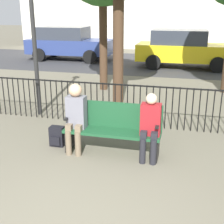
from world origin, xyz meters
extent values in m
cube|color=#194728|center=(0.00, 2.25, 0.42)|extent=(1.73, 0.45, 0.05)
cube|color=#194728|center=(0.00, 2.45, 0.69)|extent=(1.73, 0.05, 0.47)
cube|color=black|center=(-0.81, 2.25, 0.20)|extent=(0.06, 0.38, 0.40)
cube|color=black|center=(0.81, 2.25, 0.20)|extent=(0.06, 0.38, 0.40)
cube|color=black|center=(-0.81, 2.25, 0.65)|extent=(0.06, 0.38, 0.04)
cube|color=black|center=(0.81, 2.25, 0.65)|extent=(0.06, 0.38, 0.04)
cylinder|color=brown|center=(-0.75, 2.03, 0.23)|extent=(0.11, 0.11, 0.45)
cylinder|color=brown|center=(-0.57, 2.03, 0.23)|extent=(0.11, 0.11, 0.45)
cube|color=brown|center=(-0.75, 2.13, 0.50)|extent=(0.11, 0.20, 0.12)
cube|color=brown|center=(-0.57, 2.13, 0.50)|extent=(0.11, 0.20, 0.12)
cube|color=slate|center=(-0.66, 2.25, 0.75)|extent=(0.34, 0.22, 0.59)
sphere|color=tan|center=(-0.66, 2.23, 1.16)|extent=(0.23, 0.23, 0.23)
cylinder|color=black|center=(0.59, 2.03, 0.23)|extent=(0.11, 0.11, 0.45)
cylinder|color=black|center=(0.77, 2.03, 0.23)|extent=(0.11, 0.11, 0.45)
cube|color=black|center=(0.59, 2.13, 0.50)|extent=(0.11, 0.20, 0.12)
cube|color=black|center=(0.77, 2.13, 0.50)|extent=(0.11, 0.20, 0.12)
cube|color=maroon|center=(0.68, 2.25, 0.72)|extent=(0.34, 0.22, 0.55)
sphere|color=beige|center=(0.68, 2.23, 1.09)|extent=(0.19, 0.19, 0.19)
cube|color=black|center=(-1.10, 2.34, 0.19)|extent=(0.27, 0.18, 0.38)
cube|color=black|center=(-1.10, 2.24, 0.13)|extent=(0.19, 0.04, 0.17)
cylinder|color=black|center=(-3.10, 3.73, 0.47)|extent=(0.02, 0.02, 0.95)
cylinder|color=black|center=(-2.96, 3.73, 0.47)|extent=(0.02, 0.02, 0.95)
cylinder|color=black|center=(-2.82, 3.73, 0.47)|extent=(0.02, 0.02, 0.95)
cylinder|color=black|center=(-2.68, 3.73, 0.47)|extent=(0.02, 0.02, 0.95)
cylinder|color=black|center=(-2.54, 3.73, 0.47)|extent=(0.02, 0.02, 0.95)
cylinder|color=black|center=(-2.40, 3.73, 0.47)|extent=(0.02, 0.02, 0.95)
cylinder|color=black|center=(-2.26, 3.73, 0.47)|extent=(0.02, 0.02, 0.95)
cylinder|color=black|center=(-2.12, 3.73, 0.47)|extent=(0.02, 0.02, 0.95)
cylinder|color=black|center=(-1.98, 3.73, 0.47)|extent=(0.02, 0.02, 0.95)
cylinder|color=black|center=(-1.84, 3.73, 0.47)|extent=(0.02, 0.02, 0.95)
cylinder|color=black|center=(-1.70, 3.73, 0.47)|extent=(0.02, 0.02, 0.95)
cylinder|color=black|center=(-1.56, 3.73, 0.47)|extent=(0.02, 0.02, 0.95)
cylinder|color=black|center=(-1.42, 3.73, 0.47)|extent=(0.02, 0.02, 0.95)
cylinder|color=black|center=(-1.28, 3.73, 0.47)|extent=(0.02, 0.02, 0.95)
cylinder|color=black|center=(-1.14, 3.73, 0.47)|extent=(0.02, 0.02, 0.95)
cylinder|color=black|center=(-1.00, 3.73, 0.47)|extent=(0.02, 0.02, 0.95)
cylinder|color=black|center=(-0.86, 3.73, 0.47)|extent=(0.02, 0.02, 0.95)
cylinder|color=black|center=(-0.72, 3.73, 0.47)|extent=(0.02, 0.02, 0.95)
cylinder|color=black|center=(-0.58, 3.73, 0.47)|extent=(0.02, 0.02, 0.95)
cylinder|color=black|center=(-0.44, 3.73, 0.47)|extent=(0.02, 0.02, 0.95)
cylinder|color=black|center=(-0.30, 3.73, 0.47)|extent=(0.02, 0.02, 0.95)
cylinder|color=black|center=(-0.16, 3.73, 0.47)|extent=(0.02, 0.02, 0.95)
cylinder|color=black|center=(-0.02, 3.73, 0.47)|extent=(0.02, 0.02, 0.95)
cylinder|color=black|center=(0.12, 3.73, 0.47)|extent=(0.02, 0.02, 0.95)
cylinder|color=black|center=(0.26, 3.73, 0.47)|extent=(0.02, 0.02, 0.95)
cylinder|color=black|center=(0.40, 3.73, 0.47)|extent=(0.02, 0.02, 0.95)
cylinder|color=black|center=(0.54, 3.73, 0.47)|extent=(0.02, 0.02, 0.95)
cylinder|color=black|center=(0.68, 3.73, 0.47)|extent=(0.02, 0.02, 0.95)
cylinder|color=black|center=(0.82, 3.73, 0.47)|extent=(0.02, 0.02, 0.95)
cylinder|color=black|center=(0.96, 3.73, 0.47)|extent=(0.02, 0.02, 0.95)
cylinder|color=black|center=(1.10, 3.73, 0.47)|extent=(0.02, 0.02, 0.95)
cylinder|color=black|center=(1.24, 3.73, 0.47)|extent=(0.02, 0.02, 0.95)
cylinder|color=black|center=(1.38, 3.73, 0.47)|extent=(0.02, 0.02, 0.95)
cylinder|color=black|center=(1.52, 3.73, 0.47)|extent=(0.02, 0.02, 0.95)
cylinder|color=black|center=(1.66, 3.73, 0.47)|extent=(0.02, 0.02, 0.95)
cylinder|color=black|center=(1.80, 3.73, 0.47)|extent=(0.02, 0.02, 0.95)
cylinder|color=black|center=(1.94, 3.73, 0.47)|extent=(0.02, 0.02, 0.95)
cube|color=black|center=(0.00, 3.73, 0.93)|extent=(9.00, 0.03, 0.03)
cylinder|color=#422D1E|center=(-0.63, 5.43, 1.65)|extent=(0.28, 0.28, 3.30)
cylinder|color=#422D1E|center=(-1.41, 6.77, 1.54)|extent=(0.25, 0.25, 3.09)
cylinder|color=black|center=(-2.29, 3.97, 1.78)|extent=(0.10, 0.10, 3.56)
cube|color=#333335|center=(0.00, 12.00, 0.00)|extent=(24.00, 6.00, 0.01)
cube|color=navy|center=(-4.62, 12.10, 0.67)|extent=(4.20, 1.70, 0.70)
cube|color=#2D333D|center=(-4.93, 12.10, 1.32)|extent=(2.31, 1.56, 0.60)
cylinder|color=black|center=(-3.32, 11.23, 0.32)|extent=(0.64, 0.20, 0.64)
cylinder|color=black|center=(-3.32, 12.97, 0.32)|extent=(0.64, 0.20, 0.64)
cylinder|color=black|center=(-5.92, 11.23, 0.32)|extent=(0.64, 0.20, 0.64)
cylinder|color=black|center=(-5.92, 12.97, 0.32)|extent=(0.64, 0.20, 0.64)
cube|color=yellow|center=(1.05, 11.30, 0.67)|extent=(4.20, 1.70, 0.70)
cube|color=#2D333D|center=(0.73, 11.30, 1.32)|extent=(2.31, 1.56, 0.60)
cylinder|color=black|center=(2.35, 10.43, 0.32)|extent=(0.64, 0.20, 0.64)
cylinder|color=black|center=(2.35, 12.17, 0.32)|extent=(0.64, 0.20, 0.64)
cylinder|color=black|center=(-0.25, 10.43, 0.32)|extent=(0.64, 0.20, 0.64)
cylinder|color=black|center=(-0.25, 12.17, 0.32)|extent=(0.64, 0.20, 0.64)
camera|label=1|loc=(1.25, -2.74, 2.54)|focal=50.00mm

